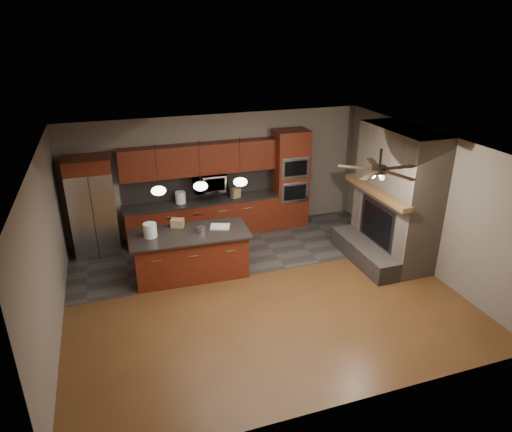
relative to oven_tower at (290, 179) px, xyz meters
name	(u,v)px	position (x,y,z in m)	size (l,w,h in m)	color
ground	(260,290)	(-1.70, -2.69, -1.19)	(7.00, 7.00, 0.00)	brown
ceiling	(260,146)	(-1.70, -2.69, 1.61)	(7.00, 6.00, 0.02)	white
back_wall	(219,174)	(-1.70, 0.31, 0.21)	(7.00, 0.02, 2.80)	#675F52
right_wall	(425,200)	(1.80, -2.69, 0.21)	(0.02, 6.00, 2.80)	#675F52
left_wall	(47,252)	(-5.20, -2.69, 0.21)	(0.02, 6.00, 2.80)	#675F52
slate_tile_patch	(234,249)	(-1.70, -0.89, -1.19)	(7.00, 2.40, 0.01)	#363431
fireplace_column	(393,201)	(1.34, -2.29, 0.11)	(1.30, 2.10, 2.80)	#776855
back_cabinetry	(202,200)	(-2.18, 0.05, -0.30)	(3.59, 0.64, 2.20)	#5E2411
oven_tower	(290,179)	(0.00, 0.00, 0.00)	(0.80, 0.63, 2.38)	#5E2411
microwave	(210,182)	(-1.98, 0.06, 0.11)	(0.73, 0.41, 0.50)	silver
refrigerator	(93,207)	(-4.56, -0.07, -0.11)	(0.93, 0.75, 2.16)	silver
kitchen_island	(191,254)	(-2.80, -1.69, -0.73)	(2.34, 1.14, 0.92)	#5E2411
white_bucket	(150,230)	(-3.54, -1.62, -0.13)	(0.25, 0.25, 0.27)	silver
paint_can	(201,230)	(-2.58, -1.72, -0.21)	(0.17, 0.17, 0.11)	#A4A5A9
paint_tray	(220,227)	(-2.18, -1.62, -0.25)	(0.38, 0.26, 0.04)	silver
cardboard_box	(177,223)	(-2.97, -1.31, -0.19)	(0.25, 0.18, 0.16)	#946F4C
counter_bucket	(180,197)	(-2.68, 0.01, -0.16)	(0.23, 0.23, 0.27)	white
counter_box	(236,193)	(-1.39, -0.04, -0.18)	(0.20, 0.16, 0.22)	olive
pendant_left	(159,191)	(-3.35, -1.99, 0.77)	(0.26, 0.26, 0.92)	black
pendant_center	(201,186)	(-2.60, -1.99, 0.77)	(0.26, 0.26, 0.92)	black
pendant_right	(240,182)	(-1.85, -1.99, 0.77)	(0.26, 0.26, 0.92)	black
ceiling_fan	(379,169)	(0.10, -3.49, 1.27)	(1.27, 1.33, 0.41)	black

